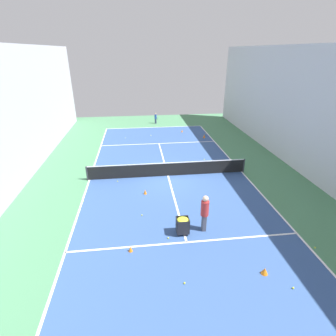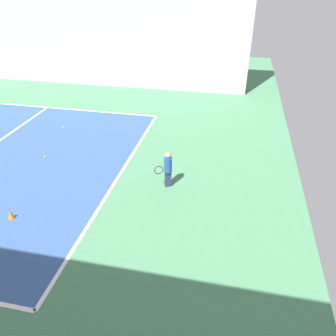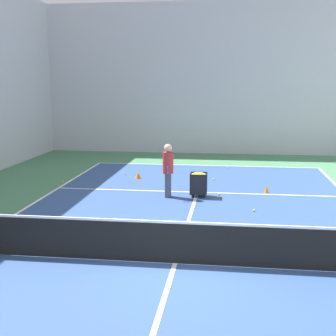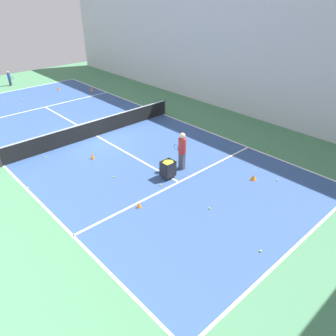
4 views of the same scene
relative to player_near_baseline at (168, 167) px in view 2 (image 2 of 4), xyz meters
The scene contains 5 objects.
line_baseline_near 1.85m from the player_near_baseline, 80.60° to the left, with size 10.31×0.10×0.00m, color white.
player_near_baseline is the anchor object (origin of this frame).
training_cone_4 4.60m from the player_near_baseline, 121.85° to the left, with size 0.18×0.18×0.28m, color orange.
tennis_ball_10 6.30m from the player_near_baseline, 57.57° to the left, with size 0.07×0.07×0.07m, color yellow.
tennis_ball_11 4.84m from the player_near_baseline, 79.89° to the left, with size 0.07×0.07×0.07m, color yellow.
Camera 2 is at (-8.61, -15.72, 5.89)m, focal length 35.00 mm.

